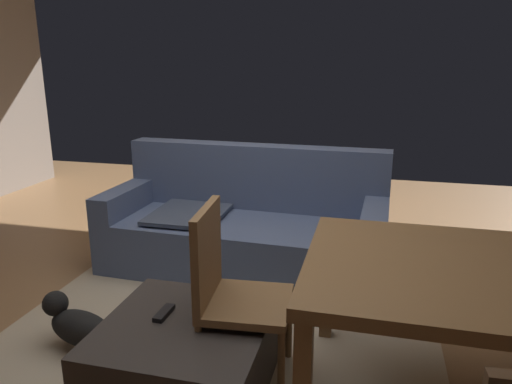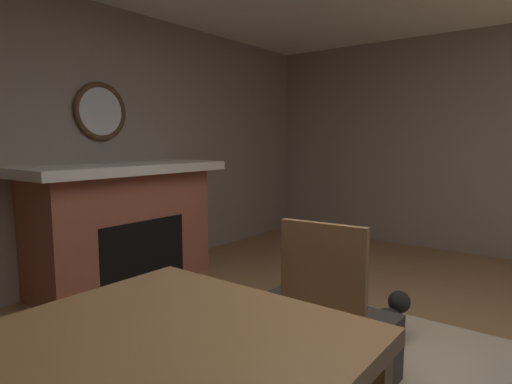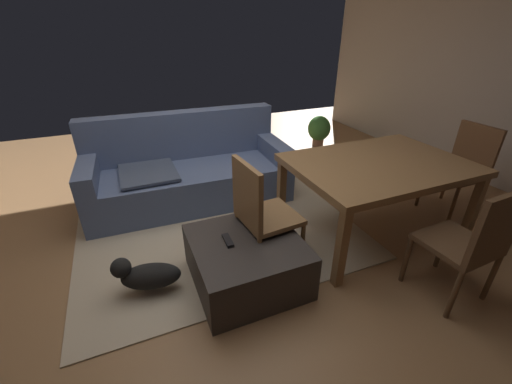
% 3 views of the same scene
% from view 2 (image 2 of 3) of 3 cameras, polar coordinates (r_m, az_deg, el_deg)
% --- Properties ---
extents(wall_back_fireplace_side, '(7.56, 0.12, 2.56)m').
position_cam_2_polar(wall_back_fireplace_side, '(4.14, -25.03, 5.65)').
color(wall_back_fireplace_side, gray).
rests_on(wall_back_fireplace_side, ground).
extents(fireplace, '(1.84, 0.76, 1.12)m').
position_cam_2_polar(fireplace, '(4.09, -17.11, -4.13)').
color(fireplace, '#9E5642').
rests_on(fireplace, ground).
extents(round_wall_mirror, '(0.53, 0.05, 0.53)m').
position_cam_2_polar(round_wall_mirror, '(4.27, -19.87, 9.99)').
color(round_wall_mirror, '#4C331E').
extents(ottoman_coffee_table, '(0.81, 0.82, 0.38)m').
position_cam_2_polar(ottoman_coffee_table, '(2.46, 6.13, -20.61)').
color(ottoman_coffee_table, '#2D2826').
rests_on(ottoman_coffee_table, ground).
extents(tv_remote, '(0.05, 0.16, 0.02)m').
position_cam_2_polar(tv_remote, '(2.46, 8.73, -15.51)').
color(tv_remote, black).
rests_on(tv_remote, ottoman_coffee_table).
extents(dining_chair_west, '(0.48, 0.48, 0.93)m').
position_cam_2_polar(dining_chair_west, '(2.11, 7.50, -15.48)').
color(dining_chair_west, brown).
rests_on(dining_chair_west, ground).
extents(small_dog, '(0.50, 0.29, 0.28)m').
position_cam_2_polar(small_dog, '(3.01, 16.60, -16.09)').
color(small_dog, black).
rests_on(small_dog, ground).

